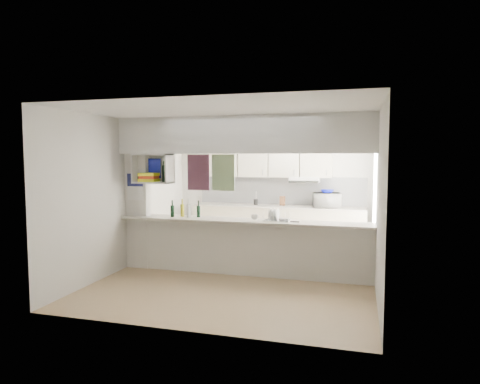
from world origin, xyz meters
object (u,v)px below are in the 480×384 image
(dish_rack, at_px, (276,216))
(microwave, at_px, (327,200))
(bowl, at_px, (327,191))
(wine_bottles, at_px, (185,210))

(dish_rack, bearing_deg, microwave, 79.85)
(bowl, height_order, wine_bottles, bowl)
(microwave, bearing_deg, bowl, 87.34)
(bowl, xyz_separation_m, dish_rack, (-0.65, -2.04, -0.25))
(microwave, distance_m, wine_bottles, 3.04)
(microwave, relative_size, wine_bottles, 1.05)
(bowl, distance_m, dish_rack, 2.16)
(bowl, height_order, dish_rack, bowl)
(microwave, relative_size, dish_rack, 1.29)
(dish_rack, relative_size, wine_bottles, 0.81)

